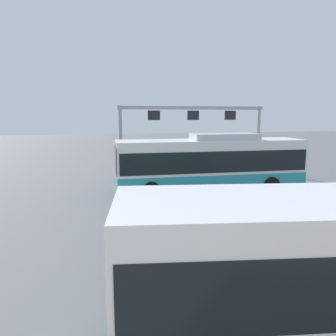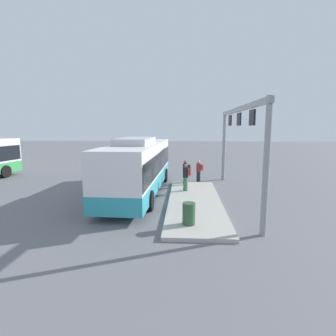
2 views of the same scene
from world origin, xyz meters
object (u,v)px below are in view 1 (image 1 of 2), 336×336
(bus_main, at_px, (211,162))
(person_boarding, at_px, (145,169))
(trash_bin, at_px, (269,170))
(person_waiting_mid, at_px, (192,167))
(person_waiting_near, at_px, (167,168))

(bus_main, distance_m, person_boarding, 5.13)
(bus_main, height_order, trash_bin, bus_main)
(person_waiting_mid, bearing_deg, bus_main, 21.61)
(person_waiting_near, relative_size, trash_bin, 1.86)
(person_waiting_near, height_order, person_waiting_mid, same)
(person_boarding, height_order, trash_bin, person_boarding)
(bus_main, distance_m, trash_bin, 6.45)
(person_boarding, xyz_separation_m, person_waiting_mid, (-3.04, 0.95, 0.16))
(person_waiting_near, xyz_separation_m, trash_bin, (-7.63, -0.11, -0.44))
(bus_main, relative_size, trash_bin, 12.41)
(bus_main, xyz_separation_m, trash_bin, (-5.61, -2.96, -1.20))
(person_boarding, bearing_deg, person_waiting_mid, 94.25)
(bus_main, height_order, person_waiting_near, bus_main)
(person_boarding, height_order, person_waiting_near, person_waiting_near)
(person_boarding, distance_m, person_waiting_near, 1.61)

